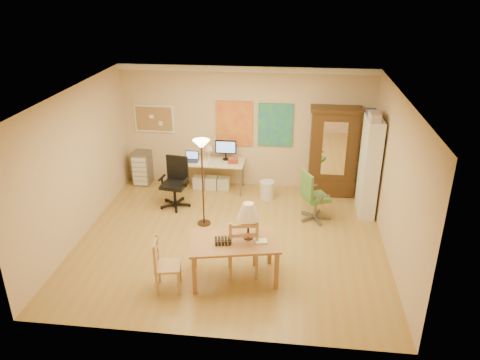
# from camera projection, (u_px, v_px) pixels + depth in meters

# --- Properties ---
(floor) EXTENTS (5.50, 5.50, 0.00)m
(floor) POSITION_uv_depth(u_px,v_px,m) (231.00, 240.00, 8.54)
(floor) COLOR #A67D3A
(floor) RESTS_ON ground
(crown_molding) EXTENTS (5.50, 0.08, 0.12)m
(crown_molding) POSITION_uv_depth(u_px,v_px,m) (246.00, 69.00, 9.70)
(crown_molding) COLOR white
(crown_molding) RESTS_ON floor
(corkboard) EXTENTS (0.90, 0.04, 0.62)m
(corkboard) POSITION_uv_depth(u_px,v_px,m) (154.00, 119.00, 10.39)
(corkboard) COLOR #9A6C48
(corkboard) RESTS_ON floor
(art_panel_left) EXTENTS (0.80, 0.04, 1.00)m
(art_panel_left) POSITION_uv_depth(u_px,v_px,m) (234.00, 124.00, 10.22)
(art_panel_left) COLOR gold
(art_panel_left) RESTS_ON floor
(art_panel_right) EXTENTS (0.75, 0.04, 0.95)m
(art_panel_right) POSITION_uv_depth(u_px,v_px,m) (275.00, 125.00, 10.13)
(art_panel_right) COLOR teal
(art_panel_right) RESTS_ON floor
(dining_table) EXTENTS (1.52, 1.09, 1.29)m
(dining_table) POSITION_uv_depth(u_px,v_px,m) (239.00, 232.00, 7.19)
(dining_table) COLOR brown
(dining_table) RESTS_ON floor
(ladder_chair_back) EXTENTS (0.55, 0.53, 1.02)m
(ladder_chair_back) POSITION_uv_depth(u_px,v_px,m) (243.00, 248.00, 7.40)
(ladder_chair_back) COLOR #A18649
(ladder_chair_back) RESTS_ON floor
(ladder_chair_left) EXTENTS (0.44, 0.46, 0.86)m
(ladder_chair_left) POSITION_uv_depth(u_px,v_px,m) (166.00, 266.00, 7.08)
(ladder_chair_left) COLOR #A18649
(ladder_chair_left) RESTS_ON floor
(torchiere_lamp) EXTENTS (0.31, 0.31, 1.72)m
(torchiere_lamp) POSITION_uv_depth(u_px,v_px,m) (202.00, 158.00, 8.54)
(torchiere_lamp) COLOR #402719
(torchiere_lamp) RESTS_ON floor
(computer_desk) EXTENTS (1.49, 0.65, 1.12)m
(computer_desk) POSITION_uv_depth(u_px,v_px,m) (212.00, 172.00, 10.41)
(computer_desk) COLOR beige
(computer_desk) RESTS_ON floor
(office_chair_black) EXTENTS (0.65, 0.65, 1.05)m
(office_chair_black) POSITION_uv_depth(u_px,v_px,m) (175.00, 193.00, 9.70)
(office_chair_black) COLOR black
(office_chair_black) RESTS_ON floor
(office_chair_green) EXTENTS (0.63, 0.63, 1.02)m
(office_chair_green) POSITION_uv_depth(u_px,v_px,m) (314.00, 207.00, 9.16)
(office_chair_green) COLOR slate
(office_chair_green) RESTS_ON floor
(drawer_cart) EXTENTS (0.38, 0.45, 0.76)m
(drawer_cart) POSITION_uv_depth(u_px,v_px,m) (142.00, 168.00, 10.71)
(drawer_cart) COLOR slate
(drawer_cart) RESTS_ON floor
(armoire) EXTENTS (1.05, 0.50, 1.94)m
(armoire) POSITION_uv_depth(u_px,v_px,m) (333.00, 157.00, 10.03)
(armoire) COLOR #35200E
(armoire) RESTS_ON floor
(bookshelf) EXTENTS (0.30, 0.79, 1.98)m
(bookshelf) POSITION_uv_depth(u_px,v_px,m) (369.00, 167.00, 9.14)
(bookshelf) COLOR white
(bookshelf) RESTS_ON floor
(wastebin) EXTENTS (0.31, 0.31, 0.39)m
(wastebin) POSITION_uv_depth(u_px,v_px,m) (267.00, 190.00, 10.05)
(wastebin) COLOR silver
(wastebin) RESTS_ON floor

